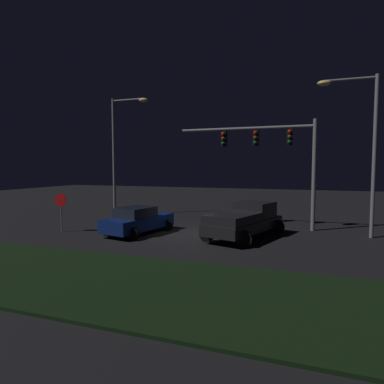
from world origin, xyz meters
name	(u,v)px	position (x,y,z in m)	size (l,w,h in m)	color
ground_plane	(187,234)	(0.00, 0.00, 0.00)	(80.00, 80.00, 0.00)	black
grass_median	(97,279)	(0.00, -8.34, 0.05)	(22.14, 5.69, 0.10)	black
pickup_truck	(246,219)	(3.29, 0.16, 1.00)	(3.90, 5.75, 1.80)	black
car_sedan	(138,220)	(-2.59, -0.91, 0.74)	(3.04, 4.67, 1.51)	navy
traffic_signal_gantry	(272,148)	(4.19, 3.36, 4.90)	(8.32, 0.56, 6.50)	slate
street_lamp_left	(120,143)	(-7.16, 4.75, 5.54)	(3.02, 0.44, 8.84)	slate
street_lamp_right	(362,136)	(8.97, 2.28, 5.34)	(2.99, 0.44, 8.47)	slate
stop_sign	(61,205)	(-6.92, -2.05, 1.56)	(0.76, 0.08, 2.23)	slate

